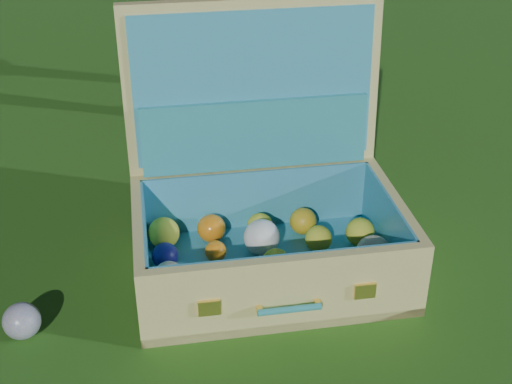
{
  "coord_description": "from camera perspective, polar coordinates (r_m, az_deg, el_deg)",
  "views": [
    {
      "loc": [
        -0.41,
        -1.17,
        0.97
      ],
      "look_at": [
        0.12,
        0.1,
        0.18
      ],
      "focal_mm": 50.0,
      "sensor_mm": 36.0,
      "label": 1
    }
  ],
  "objects": [
    {
      "name": "suitcase",
      "position": [
        1.6,
        0.55,
        -0.51
      ],
      "size": [
        0.67,
        0.57,
        0.57
      ],
      "rotation": [
        0.0,
        0.0,
        -0.23
      ],
      "color": "#D6C873",
      "rests_on": "ground"
    },
    {
      "name": "ground",
      "position": [
        1.57,
        -2.6,
        -8.12
      ],
      "size": [
        60.0,
        60.0,
        0.0
      ],
      "primitive_type": "plane",
      "color": "#215114",
      "rests_on": "ground"
    },
    {
      "name": "stray_ball",
      "position": [
        1.52,
        -18.23,
        -9.77
      ],
      "size": [
        0.08,
        0.08,
        0.08
      ],
      "primitive_type": "sphere",
      "color": "#4166AB",
      "rests_on": "ground"
    }
  ]
}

